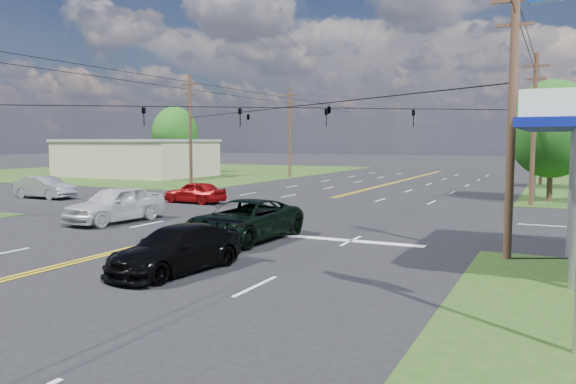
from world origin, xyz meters
The scene contains 19 objects.
ground centered at (0.00, 12.00, 0.00)m, with size 280.00×280.00×0.00m, color black.
grass_nw centered at (-35.00, 44.00, 0.00)m, with size 46.00×48.00×0.03m, color #233B13.
stop_bar centered at (5.00, 4.00, 0.00)m, with size 10.00×0.50×0.02m, color silver.
retail_nw centered at (-30.00, 34.00, 2.00)m, with size 16.00×11.00×4.00m, color tan.
pole_se centered at (13.00, 3.00, 4.92)m, with size 1.60×0.28×9.50m.
pole_nw centered at (-13.00, 21.00, 4.92)m, with size 1.60×0.28×9.50m.
pole_ne centered at (13.00, 21.00, 4.92)m, with size 1.60×0.28×9.50m.
pole_left_far centered at (-13.00, 40.00, 5.17)m, with size 1.60×0.28×10.00m.
pole_right_far centered at (13.00, 40.00, 5.17)m, with size 1.60×0.28×10.00m.
span_wire_signals centered at (0.00, 12.00, 6.00)m, with size 26.00×18.00×1.13m.
power_lines centered at (0.00, 10.00, 8.60)m, with size 26.04×100.00×0.64m.
tree_right_a centered at (14.00, 24.00, 4.87)m, with size 5.70×5.70×8.18m.
tree_far_l centered at (-32.00, 44.00, 5.19)m, with size 6.08×6.08×8.72m.
pickup_dkgreen centered at (3.00, 2.26, 0.83)m, with size 2.75×5.97×1.66m, color black.
suv_black centered at (3.86, -3.42, 0.71)m, with size 1.98×4.88×1.41m, color black.
pickup_white centered at (-5.46, 4.00, 0.92)m, with size 2.16×5.38×1.83m, color silver.
sedan_silver centered at (-18.39, 10.86, 0.79)m, with size 1.67×4.79×1.58m, color #A3A3A7.
sedan_red centered at (-7.00, 13.00, 0.72)m, with size 1.71×4.24×1.44m, color maroon.
polesign_ne centered at (13.00, 25.66, 5.90)m, with size 2.09×0.86×7.65m.
Camera 1 is at (14.47, -17.40, 4.04)m, focal length 35.00 mm.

